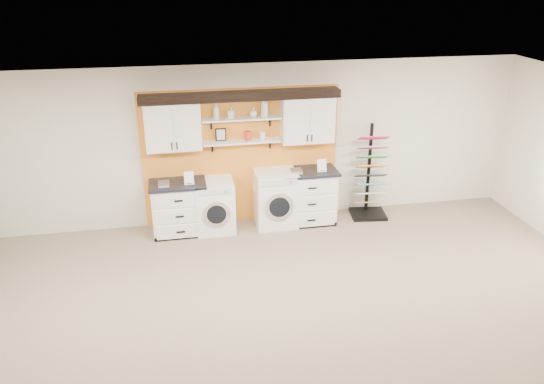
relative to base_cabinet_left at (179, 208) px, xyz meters
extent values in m
plane|color=#88715B|center=(1.13, -3.64, -0.46)|extent=(10.00, 10.00, 0.00)
plane|color=white|center=(1.13, -3.64, 2.34)|extent=(10.00, 10.00, 0.00)
plane|color=beige|center=(1.13, 0.36, 0.94)|extent=(10.00, 0.00, 10.00)
cube|color=orange|center=(1.13, 0.32, 0.74)|extent=(3.40, 0.07, 2.40)
cube|color=white|center=(0.00, 0.16, 1.42)|extent=(0.90, 0.34, 0.84)
cube|color=white|center=(-0.22, -0.02, 1.42)|extent=(0.42, 0.01, 0.78)
cube|color=white|center=(0.22, -0.02, 1.42)|extent=(0.42, 0.01, 0.78)
cube|color=white|center=(2.26, 0.16, 1.42)|extent=(0.90, 0.34, 0.84)
cube|color=white|center=(2.04, -0.02, 1.42)|extent=(0.42, 0.01, 0.78)
cube|color=white|center=(2.48, -0.02, 1.42)|extent=(0.42, 0.01, 0.78)
cube|color=white|center=(1.13, 0.16, 1.07)|extent=(1.32, 0.28, 0.03)
cube|color=white|center=(1.13, 0.16, 1.47)|extent=(1.32, 0.28, 0.03)
cube|color=black|center=(1.13, 0.18, 1.87)|extent=(3.30, 0.40, 0.10)
cube|color=black|center=(1.13, -0.01, 1.81)|extent=(3.30, 0.04, 0.04)
cube|color=black|center=(0.78, 0.21, 1.19)|extent=(0.18, 0.02, 0.22)
cube|color=beige|center=(0.78, 0.20, 1.19)|extent=(0.14, 0.01, 0.18)
cylinder|color=red|center=(1.23, 0.16, 1.16)|extent=(0.11, 0.11, 0.16)
cylinder|color=silver|center=(1.48, 0.16, 1.15)|extent=(0.10, 0.10, 0.14)
cube|color=white|center=(0.00, 0.01, -0.02)|extent=(0.89, 0.60, 0.89)
cube|color=black|center=(0.00, -0.26, -0.43)|extent=(0.89, 0.06, 0.07)
cube|color=black|center=(0.00, 0.01, 0.44)|extent=(0.95, 0.66, 0.04)
cube|color=white|center=(0.00, -0.30, 0.27)|extent=(0.81, 0.02, 0.25)
cube|color=white|center=(0.00, -0.30, -0.02)|extent=(0.81, 0.02, 0.25)
cube|color=white|center=(0.00, -0.30, -0.31)|extent=(0.81, 0.02, 0.25)
cube|color=white|center=(2.26, 0.01, 0.01)|extent=(0.95, 0.60, 0.95)
cube|color=black|center=(2.26, -0.26, -0.43)|extent=(0.95, 0.06, 0.07)
cube|color=black|center=(2.26, 0.01, 0.50)|extent=(1.01, 0.66, 0.04)
cube|color=white|center=(2.26, -0.30, 0.32)|extent=(0.86, 0.02, 0.26)
cube|color=white|center=(2.26, -0.30, 0.01)|extent=(0.86, 0.02, 0.26)
cube|color=white|center=(2.26, -0.30, -0.29)|extent=(0.86, 0.02, 0.26)
cube|color=white|center=(0.61, 0.01, -0.01)|extent=(0.65, 0.66, 0.91)
cube|color=silver|center=(0.61, -0.33, 0.38)|extent=(0.56, 0.02, 0.10)
cylinder|color=silver|center=(0.61, -0.33, -0.02)|extent=(0.46, 0.05, 0.46)
cylinder|color=black|center=(0.61, -0.35, -0.02)|extent=(0.33, 0.03, 0.33)
cube|color=white|center=(1.68, 0.01, 0.04)|extent=(0.72, 0.66, 1.00)
cube|color=silver|center=(1.68, -0.33, 0.46)|extent=(0.61, 0.02, 0.11)
cylinder|color=silver|center=(1.68, -0.33, 0.02)|extent=(0.51, 0.05, 0.51)
cylinder|color=black|center=(1.68, -0.35, 0.02)|extent=(0.36, 0.03, 0.36)
cube|color=black|center=(3.43, 0.01, -0.43)|extent=(0.69, 0.60, 0.06)
cube|color=black|center=(3.45, 0.19, 0.42)|extent=(0.06, 0.06, 1.66)
cube|color=olive|center=(3.43, 0.03, -0.20)|extent=(0.55, 0.36, 0.15)
cube|color=silver|center=(3.43, 0.03, -0.03)|extent=(0.55, 0.36, 0.15)
cube|color=teal|center=(3.43, 0.03, 0.15)|extent=(0.55, 0.36, 0.15)
cube|color=black|center=(3.43, 0.03, 0.33)|extent=(0.55, 0.36, 0.15)
cube|color=orange|center=(3.43, 0.03, 0.50)|extent=(0.55, 0.36, 0.15)
cube|color=#2A9A52|center=(3.43, 0.03, 0.68)|extent=(0.55, 0.36, 0.15)
cube|color=pink|center=(3.43, 0.03, 0.86)|extent=(0.55, 0.36, 0.15)
cube|color=#F11C66|center=(3.43, 0.03, 1.03)|extent=(0.55, 0.36, 0.15)
imported|color=silver|center=(0.71, 0.16, 1.61)|extent=(0.14, 0.14, 0.26)
imported|color=silver|center=(0.96, 0.16, 1.58)|extent=(0.12, 0.12, 0.20)
imported|color=silver|center=(1.33, 0.16, 1.56)|extent=(0.17, 0.17, 0.16)
imported|color=silver|center=(1.52, 0.16, 1.65)|extent=(0.18, 0.18, 0.34)
camera|label=1|loc=(0.02, -8.36, 3.81)|focal=35.00mm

